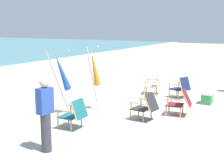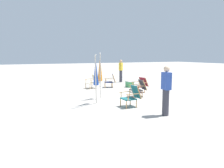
% 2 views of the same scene
% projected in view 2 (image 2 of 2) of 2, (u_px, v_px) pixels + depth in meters
% --- Properties ---
extents(ground_plane, '(80.00, 80.00, 0.00)m').
position_uv_depth(ground_plane, '(117.00, 94.00, 11.11)').
color(ground_plane, '#B2AAA0').
extents(beach_chair_front_left, '(0.60, 0.68, 0.82)m').
position_uv_depth(beach_chair_front_left, '(132.00, 96.00, 8.34)').
color(beach_chair_front_left, '#196066').
rests_on(beach_chair_front_left, ground).
extents(beach_chair_back_right, '(0.72, 0.80, 0.81)m').
position_uv_depth(beach_chair_back_right, '(93.00, 81.00, 12.97)').
color(beach_chair_back_right, beige).
rests_on(beach_chair_back_right, ground).
extents(beach_chair_back_left, '(0.67, 0.81, 0.79)m').
position_uv_depth(beach_chair_back_left, '(141.00, 84.00, 11.55)').
color(beach_chair_back_left, maroon).
rests_on(beach_chair_back_left, ground).
extents(beach_chair_front_right, '(0.65, 0.78, 0.80)m').
position_uv_depth(beach_chair_front_right, '(139.00, 88.00, 10.39)').
color(beach_chair_front_right, '#28282D').
rests_on(beach_chair_front_right, ground).
extents(beach_chair_mid_center, '(0.78, 0.84, 0.82)m').
position_uv_depth(beach_chair_mid_center, '(111.00, 80.00, 13.34)').
color(beach_chair_mid_center, '#19234C').
rests_on(beach_chair_mid_center, ground).
extents(umbrella_furled_orange, '(0.57, 0.36, 2.08)m').
position_uv_depth(umbrella_furled_orange, '(100.00, 69.00, 9.67)').
color(umbrella_furled_orange, '#B7B2A8').
rests_on(umbrella_furled_orange, ground).
extents(umbrella_furled_blue, '(0.81, 0.44, 2.00)m').
position_uv_depth(umbrella_furled_blue, '(96.00, 72.00, 8.59)').
color(umbrella_furled_blue, '#B7B2A8').
rests_on(umbrella_furled_blue, ground).
extents(person_near_chairs, '(0.38, 0.39, 1.63)m').
position_uv_depth(person_near_chairs, '(121.00, 71.00, 15.86)').
color(person_near_chairs, '#383842').
rests_on(person_near_chairs, ground).
extents(person_by_waterline, '(0.37, 0.25, 1.63)m').
position_uv_depth(person_by_waterline, '(166.00, 90.00, 7.07)').
color(person_by_waterline, '#383842').
rests_on(person_by_waterline, ground).
extents(cooler_box, '(0.49, 0.35, 0.40)m').
position_uv_depth(cooler_box, '(130.00, 84.00, 13.45)').
color(cooler_box, '#338C4C').
rests_on(cooler_box, ground).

